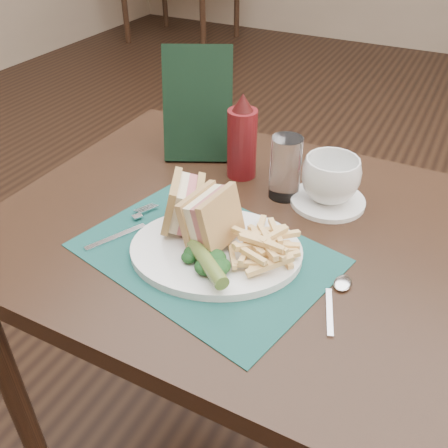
% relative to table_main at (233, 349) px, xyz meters
% --- Properties ---
extents(floor, '(7.00, 7.00, 0.00)m').
position_rel_table_main_xyz_m(floor, '(0.00, 0.50, -0.38)').
color(floor, black).
rests_on(floor, ground).
extents(wall_back, '(6.00, 0.00, 6.00)m').
position_rel_table_main_xyz_m(wall_back, '(0.00, 4.00, -0.38)').
color(wall_back, tan).
rests_on(wall_back, ground).
extents(table_main, '(0.90, 0.75, 0.75)m').
position_rel_table_main_xyz_m(table_main, '(0.00, 0.00, 0.00)').
color(table_main, black).
rests_on(table_main, ground).
extents(placemat, '(0.48, 0.39, 0.00)m').
position_rel_table_main_xyz_m(placemat, '(-0.00, -0.12, 0.38)').
color(placemat, '#164742').
rests_on(placemat, table_main).
extents(plate, '(0.37, 0.33, 0.01)m').
position_rel_table_main_xyz_m(plate, '(0.02, -0.11, 0.38)').
color(plate, white).
rests_on(plate, placemat).
extents(sandwich_half_a, '(0.11, 0.12, 0.10)m').
position_rel_table_main_xyz_m(sandwich_half_a, '(-0.08, -0.09, 0.44)').
color(sandwich_half_a, tan).
rests_on(sandwich_half_a, plate).
extents(sandwich_half_b, '(0.09, 0.11, 0.10)m').
position_rel_table_main_xyz_m(sandwich_half_b, '(-0.02, -0.10, 0.44)').
color(sandwich_half_b, tan).
rests_on(sandwich_half_b, plate).
extents(kale_garnish, '(0.11, 0.08, 0.03)m').
position_rel_table_main_xyz_m(kale_garnish, '(0.03, -0.17, 0.41)').
color(kale_garnish, '#123316').
rests_on(kale_garnish, plate).
extents(pickle_spear, '(0.11, 0.09, 0.03)m').
position_rel_table_main_xyz_m(pickle_spear, '(0.04, -0.18, 0.41)').
color(pickle_spear, '#526A28').
rests_on(pickle_spear, plate).
extents(fries_pile, '(0.18, 0.20, 0.05)m').
position_rel_table_main_xyz_m(fries_pile, '(0.09, -0.10, 0.42)').
color(fries_pile, '#F6CA7B').
rests_on(fries_pile, plate).
extents(fork, '(0.10, 0.17, 0.01)m').
position_rel_table_main_xyz_m(fork, '(-0.17, -0.12, 0.38)').
color(fork, silver).
rests_on(fork, placemat).
extents(spoon, '(0.08, 0.15, 0.01)m').
position_rel_table_main_xyz_m(spoon, '(0.24, -0.13, 0.38)').
color(spoon, silver).
rests_on(spoon, table_main).
extents(saucer, '(0.19, 0.19, 0.01)m').
position_rel_table_main_xyz_m(saucer, '(0.14, 0.14, 0.38)').
color(saucer, white).
rests_on(saucer, table_main).
extents(coffee_cup, '(0.16, 0.16, 0.09)m').
position_rel_table_main_xyz_m(coffee_cup, '(0.14, 0.14, 0.43)').
color(coffee_cup, white).
rests_on(coffee_cup, saucer).
extents(drinking_glass, '(0.07, 0.07, 0.13)m').
position_rel_table_main_xyz_m(drinking_glass, '(0.05, 0.12, 0.44)').
color(drinking_glass, white).
rests_on(drinking_glass, table_main).
extents(ketchup_bottle, '(0.08, 0.08, 0.19)m').
position_rel_table_main_xyz_m(ketchup_bottle, '(-0.06, 0.16, 0.47)').
color(ketchup_bottle, '#590F12').
rests_on(ketchup_bottle, table_main).
extents(check_presenter, '(0.18, 0.15, 0.25)m').
position_rel_table_main_xyz_m(check_presenter, '(-0.20, 0.20, 0.50)').
color(check_presenter, black).
rests_on(check_presenter, table_main).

